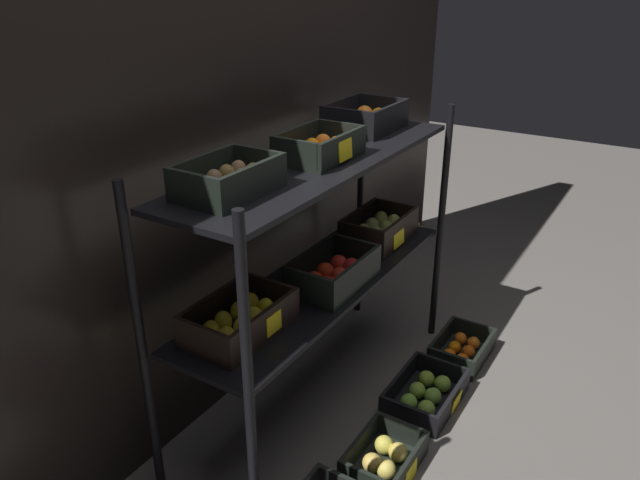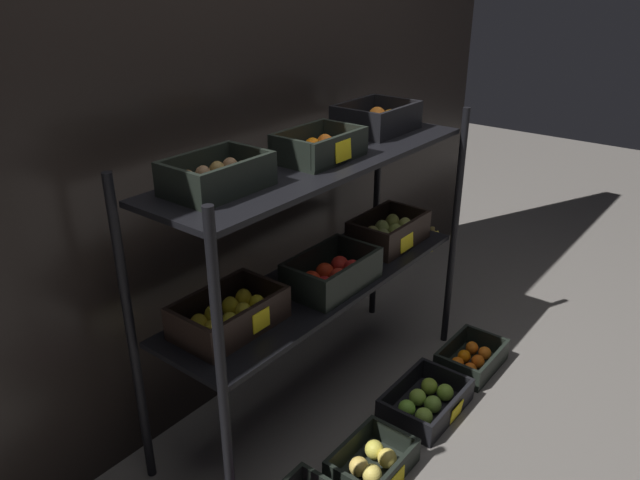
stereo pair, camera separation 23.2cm
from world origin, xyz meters
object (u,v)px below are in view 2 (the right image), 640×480
Objects in this scene: display_rack at (322,226)px; crate_ground_apple_gold at (373,463)px; crate_ground_apple_green at (426,402)px; crate_ground_tangerine at (471,359)px.

display_rack is 4.99× the size of crate_ground_apple_gold.
crate_ground_apple_green is at bearing -64.51° from display_rack.
display_rack reaches higher than crate_ground_apple_gold.
display_rack reaches higher than crate_ground_apple_green.
crate_ground_apple_gold is at bearing -177.72° from crate_ground_apple_green.
crate_ground_tangerine is (0.83, 0.00, -0.00)m from crate_ground_apple_gold.
crate_ground_tangerine reaches higher than crate_ground_apple_gold.
crate_ground_apple_gold is 0.83m from crate_ground_tangerine.
crate_ground_tangerine is (0.40, -0.01, -0.00)m from crate_ground_apple_green.
display_rack is at bearing 61.06° from crate_ground_apple_gold.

